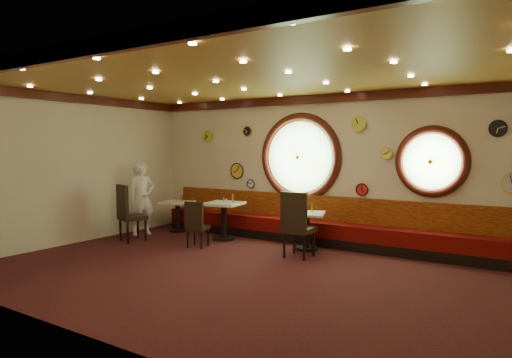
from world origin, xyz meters
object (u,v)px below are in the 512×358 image
condiment_b_bottle (233,198)px  condiment_c_bottle (312,208)px  table_c (307,226)px  condiment_c_pepper (307,210)px  chair_a (128,209)px  condiment_a_bottle (182,198)px  condiment_b_pepper (226,200)px  condiment_a_salt (176,199)px  condiment_a_pepper (179,200)px  table_a (178,213)px  table_b (224,216)px  waiter (142,198)px  chair_b (196,221)px  condiment_b_salt (224,200)px  chair_c (296,220)px  condiment_c_salt (305,209)px

condiment_b_bottle → condiment_c_bottle: 1.93m
table_c → condiment_c_pepper: size_ratio=8.60×
chair_a → condiment_a_bottle: bearing=101.9°
condiment_b_pepper → condiment_a_bottle: 1.54m
condiment_a_salt → condiment_a_bottle: 0.15m
condiment_a_pepper → condiment_b_pepper: (1.56, -0.18, 0.10)m
table_a → condiment_c_pepper: (3.59, -0.13, 0.35)m
condiment_a_salt → table_b: bearing=-6.4°
waiter → chair_b: bearing=-79.2°
chair_a → chair_b: size_ratio=1.30×
chair_a → condiment_c_bottle: 4.02m
table_a → condiment_c_pepper: size_ratio=7.87×
table_c → condiment_c_bottle: 0.38m
table_c → condiment_b_salt: (-2.07, -0.03, 0.41)m
chair_b → chair_c: 2.18m
chair_a → condiment_c_pepper: 3.93m
condiment_a_salt → condiment_c_salt: condiment_c_salt is taller
chair_a → condiment_c_pepper: size_ratio=7.56×
table_b → table_c: 2.03m
condiment_a_salt → condiment_c_pepper: condiment_c_pepper is taller
chair_c → condiment_b_pepper: size_ratio=8.26×
table_b → chair_a: bearing=-141.6°
condiment_b_salt → condiment_b_pepper: bearing=-24.5°
table_a → condiment_b_pepper: bearing=-6.1°
table_c → waiter: (-4.02, -0.65, 0.38)m
chair_a → condiment_a_salt: chair_a is taller
chair_b → condiment_a_pepper: bearing=128.7°
condiment_c_pepper → chair_b: bearing=-153.1°
waiter → table_c: bearing=-58.5°
chair_b → condiment_a_salt: bearing=130.5°
chair_c → condiment_a_pepper: bearing=166.3°
table_c → chair_c: (0.14, -0.72, 0.23)m
condiment_c_salt → condiment_a_bottle: bearing=179.0°
condiment_b_salt → condiment_c_salt: condiment_b_salt is taller
chair_a → chair_c: chair_a is taller
chair_a → condiment_a_salt: size_ratio=7.49×
condiment_a_salt → waiter: 0.85m
waiter → condiment_c_salt: bearing=-56.9°
condiment_a_salt → condiment_b_salt: condiment_b_salt is taller
chair_c → condiment_b_pepper: 2.21m
table_b → condiment_b_salt: condiment_b_salt is taller
condiment_a_pepper → condiment_c_bottle: bearing=-0.3°
chair_c → chair_a: bearing=-171.1°
condiment_c_salt → condiment_b_salt: bearing=-176.4°
condiment_c_salt → condiment_c_pepper: 0.17m
condiment_a_pepper → condiment_a_salt: bearing=-178.3°
table_c → condiment_a_salt: size_ratio=8.51×
table_b → condiment_a_bottle: size_ratio=5.41×
chair_c → condiment_c_salt: 0.86m
condiment_b_pepper → waiter: bearing=-164.7°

